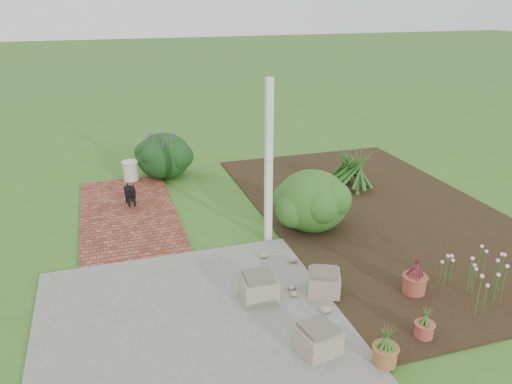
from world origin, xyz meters
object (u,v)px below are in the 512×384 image
object	(u,v)px
black_dog	(130,192)
evergreen_shrub	(312,199)
stone_trough_near	(318,340)
cream_ceramic_urn	(131,171)

from	to	relation	value
black_dog	evergreen_shrub	size ratio (longest dim) A/B	0.41
stone_trough_near	black_dog	world-z (taller)	black_dog
black_dog	cream_ceramic_urn	bearing A→B (deg)	77.42
cream_ceramic_urn	evergreen_shrub	world-z (taller)	evergreen_shrub
stone_trough_near	cream_ceramic_urn	distance (m)	6.13
cream_ceramic_urn	evergreen_shrub	bearing A→B (deg)	-50.09
black_dog	cream_ceramic_urn	distance (m)	1.33
stone_trough_near	cream_ceramic_urn	size ratio (longest dim) A/B	1.02
cream_ceramic_urn	evergreen_shrub	xyz separation A→B (m)	(2.62, -3.13, 0.29)
stone_trough_near	evergreen_shrub	bearing A→B (deg)	67.75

